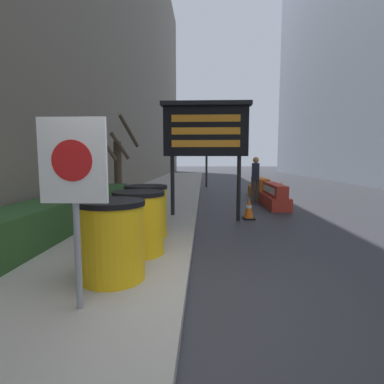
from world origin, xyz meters
The scene contains 15 objects.
ground_plane centered at (0.00, 0.00, 0.00)m, with size 120.00×120.00×0.00m, color #2D2D33.
sidewalk_left centered at (-1.66, 0.00, 0.07)m, with size 3.31×56.00×0.13m.
hedge_strip centered at (-2.71, 2.91, 0.45)m, with size 0.90×7.00×0.64m.
bare_tree centered at (-2.72, 6.65, 1.56)m, with size 1.54×1.43×2.92m.
barrel_drum_foreground centered at (-0.88, 0.36, 0.61)m, with size 0.77×0.77×0.94m.
barrel_drum_middle centered at (-0.78, 1.33, 0.61)m, with size 0.77×0.77×0.94m.
barrel_drum_back centered at (-0.86, 2.30, 0.61)m, with size 0.77×0.77×0.94m.
warning_sign centered at (-0.99, -0.37, 1.40)m, with size 0.62×0.08×1.79m.
message_board centered at (0.23, 4.47, 2.23)m, with size 2.20×0.36×2.94m.
jersey_barrier_red_striped centered at (2.47, 6.69, 0.33)m, with size 0.60×2.07×0.76m.
jersey_barrier_orange_near centered at (2.47, 9.32, 0.35)m, with size 0.63×2.18×0.79m.
traffic_cone_near centered at (1.35, 4.67, 0.27)m, with size 0.31×0.31×0.56m.
traffic_cone_mid centered at (3.63, 10.37, 0.28)m, with size 0.33×0.33×0.58m.
traffic_light_near_curb centered at (0.32, 13.58, 2.98)m, with size 0.28×0.44×4.12m.
pedestrian_worker centered at (2.01, 7.65, 0.96)m, with size 0.33×0.47×1.62m.
Camera 1 is at (0.19, -3.03, 1.55)m, focal length 28.00 mm.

